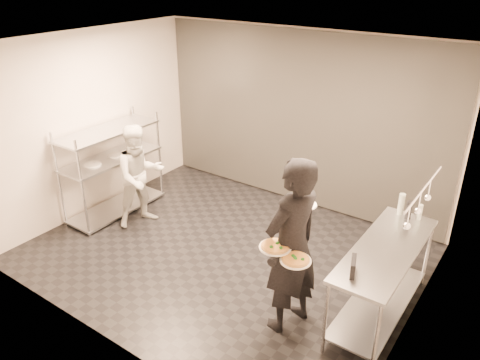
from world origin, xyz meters
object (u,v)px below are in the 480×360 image
Objects in this scene: pos_monitor at (353,266)px; bottle_dark at (409,210)px; salad_plate at (304,203)px; bottle_clear at (420,212)px; prep_counter at (383,270)px; chef at (140,176)px; bottle_green at (401,204)px; pizza_plate_far at (296,260)px; pizza_plate_near at (275,246)px; pass_rack at (112,166)px; waiter at (291,247)px.

pos_monitor is 1.38m from bottle_dark.
bottle_clear is (0.92, 1.15, -0.34)m from salad_plate.
prep_counter is 1.15× the size of chef.
prep_counter is 1.15m from salad_plate.
prep_counter is 0.91m from bottle_green.
pizza_plate_far is at bearing -68.73° from salad_plate.
salad_plate is (-0.21, 0.53, 0.33)m from pizza_plate_far.
bottle_green is at bearing -56.09° from chef.
pos_monitor is at bearing -94.60° from bottle_dark.
salad_plate reaches higher than pizza_plate_far.
bottle_green is (0.75, 1.65, -0.01)m from pizza_plate_near.
pos_monitor is 1.20× the size of bottle_clear.
salad_plate reaches higher than bottle_clear.
pos_monitor is 1.44m from bottle_green.
pass_rack is 3.57m from pizza_plate_near.
pizza_plate_near is at bearing -12.61° from waiter.
waiter is (3.55, -0.67, 0.23)m from pass_rack.
bottle_clear is at bearing 30.26° from bottle_dark.
bottle_dark is at bearing 90.75° from prep_counter.
chef is at bearing 150.50° from pos_monitor.
pizza_plate_near is at bearing -85.31° from chef.
waiter reaches higher than pass_rack.
bottle_green is at bearing 180.00° from bottle_clear.
chef reaches higher than bottle_green.
bottle_clear reaches higher than pizza_plate_near.
pass_rack is 0.89× the size of prep_counter.
bottle_dark is at bearing -57.42° from chef.
bottle_clear is 0.13m from bottle_dark.
salad_plate reaches higher than pos_monitor.
pizza_plate_near is 1.25× the size of bottle_green.
pizza_plate_near is at bearing -95.32° from salad_plate.
waiter reaches higher than salad_plate.
pass_rack reaches higher than bottle_dark.
chef reaches higher than pizza_plate_near.
pass_rack is 0.63m from chef.
bottle_green is (-0.12, 0.80, 0.43)m from prep_counter.
bottle_dark is (0.77, 1.40, 0.04)m from waiter.
salad_plate is (-0.04, 0.32, 0.36)m from waiter.
pos_monitor is at bearing 26.37° from pizza_plate_far.
salad_plate reaches higher than bottle_green.
waiter is 7.50× the size of bottle_green.
pass_rack is 8.38× the size of bottle_clear.
pizza_plate_near reaches higher than pos_monitor.
pass_rack is at bearing 174.40° from salad_plate.
pos_monitor is at bearing -100.69° from prep_counter.
pizza_plate_far is at bearing -173.29° from pos_monitor.
chef is 8.19× the size of bottle_clear.
bottle_green is (0.66, 1.47, 0.06)m from waiter.
salad_plate is 0.84m from pos_monitor.
bottle_green is at bearing 98.61° from prep_counter.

